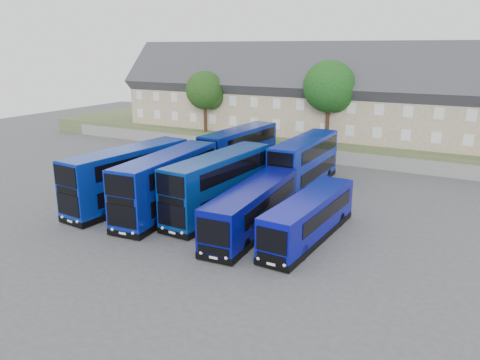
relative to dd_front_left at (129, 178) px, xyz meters
name	(u,v)px	position (x,y,z in m)	size (l,w,h in m)	color
ground	(183,229)	(6.95, -2.36, -2.29)	(120.00, 120.00, 0.00)	#49494E
retaining_wall	(305,154)	(6.95, 21.64, -1.54)	(70.00, 0.40, 1.50)	slate
earth_bank	(332,137)	(6.95, 31.64, -1.29)	(80.00, 20.00, 2.00)	#4F5B33
terrace_row	(301,96)	(3.96, 27.64, 4.30)	(48.00, 10.40, 11.20)	gray
dd_front_left	(129,178)	(0.00, 0.00, 0.00)	(3.81, 11.93, 4.66)	navy
dd_front_mid	(168,185)	(3.89, 0.02, -0.02)	(3.59, 11.80, 4.62)	#071B8F
dd_front_right	(219,185)	(7.51, 1.73, -0.03)	(3.27, 11.71, 4.60)	navy
dd_rear_left	(239,152)	(3.02, 13.19, -0.08)	(3.14, 11.46, 4.51)	navy
dd_rear_right	(304,163)	(10.66, 11.66, -0.08)	(2.61, 11.34, 4.50)	#081DA3
coach_east_a	(253,209)	(11.37, -0.17, -0.71)	(3.21, 11.97, 3.24)	#060B78
coach_east_b	(309,219)	(15.39, 0.24, -0.83)	(2.86, 11.03, 2.99)	#080B98
tree_west	(206,92)	(-6.90, 22.74, 4.76)	(4.80, 4.80, 7.65)	#382314
tree_mid	(331,89)	(9.10, 23.24, 5.77)	(5.76, 5.76, 9.18)	#382314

